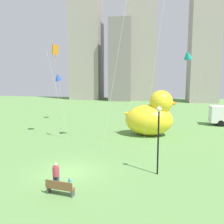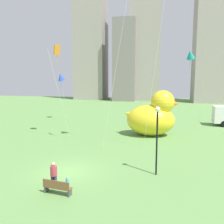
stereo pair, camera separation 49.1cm
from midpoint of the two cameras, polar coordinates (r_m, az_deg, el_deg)
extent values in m
plane|color=#62914B|center=(18.37, -9.41, -13.84)|extent=(140.00, 140.00, 0.00)
cube|color=brown|center=(15.13, -11.84, -17.11)|extent=(1.79, 0.70, 0.06)
cube|color=brown|center=(14.87, -12.27, -16.50)|extent=(1.74, 0.32, 0.45)
cube|color=#47474C|center=(15.62, -14.43, -17.28)|extent=(0.13, 0.38, 0.39)
cube|color=#47474C|center=(14.86, -9.05, -18.48)|extent=(0.13, 0.38, 0.39)
cylinder|color=#38476B|center=(15.91, -13.11, -15.88)|extent=(0.19, 0.19, 0.83)
cylinder|color=#38476B|center=(15.83, -12.39, -15.98)|extent=(0.19, 0.19, 0.83)
cylinder|color=#B23F4C|center=(15.59, -12.84, -13.49)|extent=(0.42, 0.42, 0.62)
sphere|color=#D8AD8C|center=(15.44, -12.89, -11.99)|extent=(0.24, 0.24, 0.24)
cylinder|color=silver|center=(15.61, -9.79, -17.09)|extent=(0.10, 0.10, 0.42)
cylinder|color=silver|center=(15.58, -9.41, -17.13)|extent=(0.10, 0.10, 0.42)
cylinder|color=#4CBFC6|center=(15.45, -9.63, -15.88)|extent=(0.21, 0.21, 0.31)
sphere|color=#D8AD8C|center=(15.36, -9.65, -15.14)|extent=(0.12, 0.12, 0.12)
ellipsoid|color=yellow|center=(29.12, 9.63, -1.90)|extent=(5.71, 4.22, 3.72)
sphere|color=yellow|center=(28.83, 12.44, 2.33)|extent=(2.78, 2.78, 2.78)
cone|color=orange|center=(28.91, 14.91, 1.99)|extent=(1.25, 1.25, 1.25)
cone|color=yellow|center=(29.17, 4.78, -0.57)|extent=(1.70, 1.49, 1.79)
cylinder|color=black|center=(17.24, 11.42, -7.37)|extent=(0.12, 0.12, 4.56)
sphere|color=#EAEACC|center=(16.77, 11.65, 0.65)|extent=(0.37, 0.37, 0.37)
cylinder|color=black|center=(38.39, 25.12, -2.31)|extent=(0.97, 2.42, 0.90)
cube|color=#9E938C|center=(83.07, -4.86, 17.09)|extent=(9.79, 9.46, 40.04)
cube|color=gray|center=(76.86, 3.43, 12.01)|extent=(6.75, 10.20, 24.51)
cube|color=#9E938C|center=(78.66, 8.17, 17.93)|extent=(9.30, 8.98, 41.05)
cube|color=#9E938C|center=(75.12, 22.18, 13.64)|extent=(7.86, 8.59, 29.96)
cylinder|color=silver|center=(39.46, -10.95, 3.08)|extent=(0.67, 1.25, 7.08)
cone|color=blue|center=(39.86, -11.73, 8.21)|extent=(1.33, 1.61, 1.45)
cylinder|color=blue|center=(39.87, -11.70, 6.91)|extent=(0.04, 0.04, 1.60)
cylinder|color=silver|center=(34.92, 21.04, 4.50)|extent=(0.20, 3.50, 10.02)
cone|color=teal|center=(34.84, 18.54, 12.86)|extent=(1.61, 1.82, 1.51)
cylinder|color=teal|center=(34.77, 18.47, 11.39)|extent=(0.04, 0.04, 1.60)
cylinder|color=silver|center=(22.65, 11.80, 16.81)|extent=(2.52, 1.66, 20.68)
cylinder|color=silver|center=(27.45, -12.00, 4.07)|extent=(1.93, 1.04, 10.03)
cube|color=orange|center=(28.65, -12.51, 14.26)|extent=(0.95, 0.94, 1.20)
cylinder|color=orange|center=(28.56, -12.45, 12.47)|extent=(0.04, 0.04, 1.60)
cylinder|color=silver|center=(22.63, 2.22, 14.08)|extent=(2.94, 0.76, 18.41)
camera|label=1|loc=(0.25, -89.34, 0.09)|focal=38.39mm
camera|label=2|loc=(0.25, 90.66, -0.09)|focal=38.39mm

